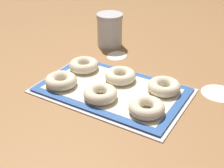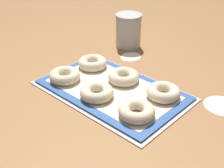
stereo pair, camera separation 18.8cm
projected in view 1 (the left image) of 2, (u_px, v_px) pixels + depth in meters
The scene contains 12 objects.
ground_plane at pixel (114, 95), 1.05m from camera, with size 2.80×2.80×0.00m, color olive.
baking_tray at pixel (112, 90), 1.06m from camera, with size 0.50×0.32×0.01m.
baking_mat at pixel (112, 89), 1.06m from camera, with size 0.48×0.29×0.00m.
bagel_front_left at pixel (61, 81), 1.07m from camera, with size 0.11×0.11×0.04m.
bagel_front_center at pixel (100, 94), 1.00m from camera, with size 0.11×0.11×0.04m.
bagel_front_right at pixel (147, 108), 0.93m from camera, with size 0.11×0.11×0.04m.
bagel_back_left at pixel (84, 65), 1.17m from camera, with size 0.11×0.11×0.04m.
bagel_back_center at pixel (120, 76), 1.10m from camera, with size 0.11×0.11×0.04m.
bagel_back_right at pixel (164, 87), 1.03m from camera, with size 0.11×0.11×0.04m.
flour_canister at pixel (110, 30), 1.36m from camera, with size 0.11×0.11×0.14m.
flour_patch_near at pixel (117, 55), 1.31m from camera, with size 0.08×0.09×0.00m.
flour_patch_far at pixel (219, 93), 1.05m from camera, with size 0.12×0.11×0.00m.
Camera 1 is at (0.45, -0.76, 0.56)m, focal length 50.00 mm.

